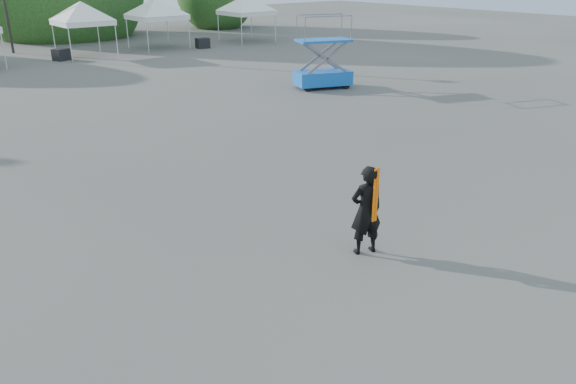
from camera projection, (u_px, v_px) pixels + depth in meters
ground at (282, 235)px, 12.07m from camera, size 120.00×120.00×0.00m
tent_f at (81, 6)px, 34.24m from camera, size 4.35×4.35×3.88m
tent_g at (156, 2)px, 37.78m from camera, size 4.66×4.66×3.88m
man at (366, 210)px, 11.02m from camera, size 0.78×0.63×1.84m
scissor_lift at (323, 52)px, 25.82m from camera, size 2.83×2.07×3.30m
crate_mid at (61, 55)px, 33.89m from camera, size 1.09×0.99×0.69m
crate_east at (203, 43)px, 38.86m from camera, size 0.96×0.80×0.67m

